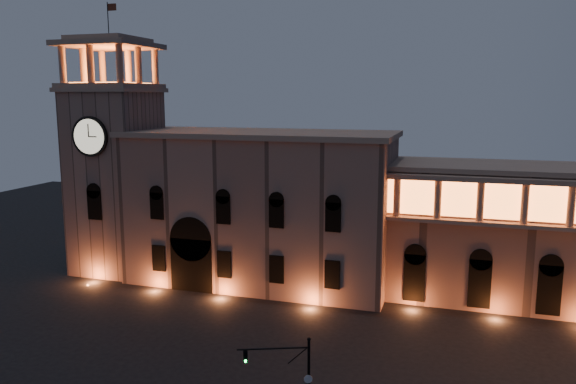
# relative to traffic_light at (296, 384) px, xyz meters

# --- Properties ---
(ground) EXTENTS (160.00, 160.00, 0.00)m
(ground) POSITION_rel_traffic_light_xyz_m (-10.69, 6.30, -3.45)
(ground) COLOR black
(ground) RESTS_ON ground
(government_building) EXTENTS (30.80, 12.80, 17.60)m
(government_building) POSITION_rel_traffic_light_xyz_m (-12.76, 28.23, 5.32)
(government_building) COLOR #906B5E
(government_building) RESTS_ON ground
(clock_tower) EXTENTS (9.80, 9.80, 32.40)m
(clock_tower) POSITION_rel_traffic_light_xyz_m (-31.19, 27.27, 9.05)
(clock_tower) COLOR #906B5E
(clock_tower) RESTS_ON ground
(traffic_light) EXTENTS (4.50, 1.96, 6.56)m
(traffic_light) POSITION_rel_traffic_light_xyz_m (0.00, 0.00, 0.00)
(traffic_light) COLOR black
(traffic_light) RESTS_ON ground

